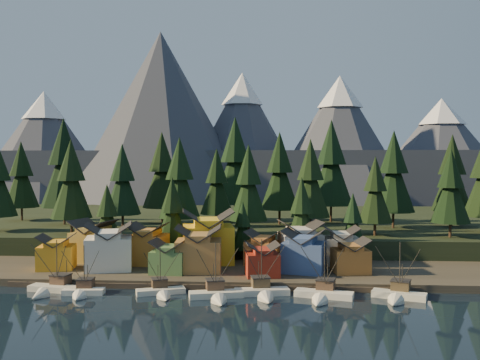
# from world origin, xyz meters

# --- Properties ---
(ground) EXTENTS (500.00, 500.00, 0.00)m
(ground) POSITION_xyz_m (0.00, 0.00, 0.00)
(ground) COLOR black
(ground) RESTS_ON ground
(shore_strip) EXTENTS (400.00, 50.00, 1.50)m
(shore_strip) POSITION_xyz_m (0.00, 40.00, 0.75)
(shore_strip) COLOR #322E24
(shore_strip) RESTS_ON ground
(hillside) EXTENTS (420.00, 100.00, 6.00)m
(hillside) POSITION_xyz_m (0.00, 90.00, 3.00)
(hillside) COLOR black
(hillside) RESTS_ON ground
(dock) EXTENTS (80.00, 4.00, 1.00)m
(dock) POSITION_xyz_m (0.00, 16.50, 0.50)
(dock) COLOR #40362E
(dock) RESTS_ON ground
(mountain_ridge) EXTENTS (560.00, 190.00, 90.00)m
(mountain_ridge) POSITION_xyz_m (-4.20, 213.59, 26.06)
(mountain_ridge) COLOR #4F5366
(mountain_ridge) RESTS_ON ground
(boat_0) EXTENTS (10.86, 11.53, 10.96)m
(boat_0) POSITION_xyz_m (-29.28, 10.45, 1.97)
(boat_0) COLOR beige
(boat_0) RESTS_ON ground
(boat_1) EXTENTS (7.97, 8.55, 10.10)m
(boat_1) POSITION_xyz_m (-22.82, 9.03, 2.03)
(boat_1) COLOR white
(boat_1) RESTS_ON ground
(boat_2) EXTENTS (9.61, 9.93, 9.82)m
(boat_2) POSITION_xyz_m (-8.22, 10.14, 1.78)
(boat_2) COLOR silver
(boat_2) RESTS_ON ground
(boat_3) EXTENTS (10.47, 10.99, 11.11)m
(boat_3) POSITION_xyz_m (2.32, 8.14, 2.05)
(boat_3) COLOR silver
(boat_3) RESTS_ON ground
(boat_4) EXTENTS (10.70, 11.31, 11.44)m
(boat_4) POSITION_xyz_m (10.59, 10.48, 2.12)
(boat_4) COLOR silver
(boat_4) RESTS_ON ground
(boat_5) EXTENTS (11.24, 11.79, 11.31)m
(boat_5) POSITION_xyz_m (21.36, 9.34, 2.03)
(boat_5) COLOR white
(boat_5) RESTS_ON ground
(boat_6) EXTENTS (10.20, 10.67, 11.29)m
(boat_6) POSITION_xyz_m (34.85, 9.86, 2.14)
(boat_6) COLOR silver
(boat_6) RESTS_ON ground
(house_front_0) EXTENTS (8.56, 8.23, 7.40)m
(house_front_0) POSITION_xyz_m (-34.50, 25.22, 5.39)
(house_front_0) COLOR orange
(house_front_0) RESTS_ON shore_strip
(house_front_1) EXTENTS (11.64, 11.37, 9.98)m
(house_front_1) POSITION_xyz_m (-23.03, 25.46, 6.74)
(house_front_1) COLOR silver
(house_front_1) RESTS_ON shore_strip
(house_front_2) EXTENTS (7.34, 7.40, 6.90)m
(house_front_2) POSITION_xyz_m (-9.44, 22.92, 5.13)
(house_front_2) COLOR #49733E
(house_front_2) RESTS_ON shore_strip
(house_front_3) EXTENTS (10.12, 9.72, 9.61)m
(house_front_3) POSITION_xyz_m (-3.43, 24.91, 6.55)
(house_front_3) COLOR #A27339
(house_front_3) RESTS_ON shore_strip
(house_front_4) EXTENTS (7.60, 8.04, 6.74)m
(house_front_4) POSITION_xyz_m (10.15, 21.29, 5.04)
(house_front_4) COLOR maroon
(house_front_4) RESTS_ON shore_strip
(house_front_5) EXTENTS (10.09, 9.51, 8.95)m
(house_front_5) POSITION_xyz_m (18.76, 25.49, 6.20)
(house_front_5) COLOR #3D5791
(house_front_5) RESTS_ON shore_strip
(house_front_6) EXTENTS (8.01, 7.67, 7.22)m
(house_front_6) POSITION_xyz_m (28.52, 25.48, 5.29)
(house_front_6) COLOR #AA672B
(house_front_6) RESTS_ON shore_strip
(house_back_0) EXTENTS (10.64, 10.38, 9.66)m
(house_back_0) POSITION_xyz_m (-29.40, 34.31, 6.57)
(house_back_0) COLOR olive
(house_back_0) RESTS_ON shore_strip
(house_back_1) EXTENTS (8.73, 8.82, 9.20)m
(house_back_1) POSITION_xyz_m (-16.10, 32.19, 6.33)
(house_back_1) COLOR #B8772F
(house_back_1) RESTS_ON shore_strip
(house_back_2) EXTENTS (13.06, 12.31, 12.10)m
(house_back_2) POSITION_xyz_m (-2.66, 34.56, 7.86)
(house_back_2) COLOR yellow
(house_back_2) RESTS_ON shore_strip
(house_back_3) EXTENTS (8.93, 8.32, 7.67)m
(house_back_3) POSITION_xyz_m (10.09, 33.23, 5.53)
(house_back_3) COLOR #B66A2E
(house_back_3) RESTS_ON shore_strip
(house_back_4) EXTENTS (10.59, 10.30, 9.84)m
(house_back_4) POSITION_xyz_m (18.42, 33.92, 6.67)
(house_back_4) COLOR beige
(house_back_4) RESTS_ON shore_strip
(house_back_5) EXTENTS (7.89, 7.99, 8.61)m
(house_back_5) POSITION_xyz_m (27.57, 34.11, 6.02)
(house_back_5) COLOR beige
(house_back_5) RESTS_ON shore_strip
(tree_hill_1) EXTENTS (13.59, 13.59, 31.66)m
(tree_hill_1) POSITION_xyz_m (-50.00, 68.00, 23.31)
(tree_hill_1) COLOR #332319
(tree_hill_1) RESTS_ON hillside
(tree_hill_2) EXTENTS (10.57, 10.57, 24.63)m
(tree_hill_2) POSITION_xyz_m (-40.00, 48.00, 19.46)
(tree_hill_2) COLOR #332319
(tree_hill_2) RESTS_ON hillside
(tree_hill_3) EXTENTS (10.22, 10.22, 23.81)m
(tree_hill_3) POSITION_xyz_m (-30.00, 60.00, 19.02)
(tree_hill_3) COLOR #332319
(tree_hill_3) RESTS_ON hillside
(tree_hill_4) EXTENTS (12.00, 12.00, 27.95)m
(tree_hill_4) POSITION_xyz_m (-22.00, 75.00, 21.28)
(tree_hill_4) COLOR #332319
(tree_hill_4) RESTS_ON hillside
(tree_hill_5) EXTENTS (10.80, 10.80, 25.16)m
(tree_hill_5) POSITION_xyz_m (-12.00, 50.00, 19.75)
(tree_hill_5) COLOR #332319
(tree_hill_5) RESTS_ON hillside
(tree_hill_6) EXTENTS (9.69, 9.69, 22.57)m
(tree_hill_6) POSITION_xyz_m (-4.00, 65.00, 18.34)
(tree_hill_6) COLOR #332319
(tree_hill_6) RESTS_ON hillside
(tree_hill_7) EXTENTS (9.96, 9.96, 23.20)m
(tree_hill_7) POSITION_xyz_m (6.00, 48.00, 18.68)
(tree_hill_7) COLOR #332319
(tree_hill_7) RESTS_ON hillside
(tree_hill_8) EXTENTS (11.87, 11.87, 27.66)m
(tree_hill_8) POSITION_xyz_m (14.00, 72.00, 21.12)
(tree_hill_8) COLOR #332319
(tree_hill_8) RESTS_ON hillside
(tree_hill_9) EXTENTS (10.64, 10.64, 24.80)m
(tree_hill_9) POSITION_xyz_m (22.00, 55.00, 19.55)
(tree_hill_9) COLOR #332319
(tree_hill_9) RESTS_ON hillside
(tree_hill_10) EXTENTS (13.66, 13.66, 31.81)m
(tree_hill_10) POSITION_xyz_m (30.00, 80.00, 23.39)
(tree_hill_10) COLOR #332319
(tree_hill_10) RESTS_ON hillside
(tree_hill_11) EXTENTS (8.67, 8.67, 20.21)m
(tree_hill_11) POSITION_xyz_m (38.00, 50.00, 17.04)
(tree_hill_11) COLOR #332319
(tree_hill_11) RESTS_ON hillside
(tree_hill_12) EXTENTS (11.85, 11.85, 27.60)m
(tree_hill_12) POSITION_xyz_m (46.00, 66.00, 21.09)
(tree_hill_12) COLOR #332319
(tree_hill_12) RESTS_ON hillside
(tree_hill_13) EXTENTS (9.43, 9.43, 21.97)m
(tree_hill_13) POSITION_xyz_m (56.00, 48.00, 18.01)
(tree_hill_13) COLOR #332319
(tree_hill_13) RESTS_ON hillside
(tree_hill_14) EXTENTS (11.48, 11.48, 26.75)m
(tree_hill_14) POSITION_xyz_m (64.00, 72.00, 20.62)
(tree_hill_14) COLOR #332319
(tree_hill_14) RESTS_ON hillside
(tree_hill_15) EXTENTS (14.17, 14.17, 33.00)m
(tree_hill_15) POSITION_xyz_m (0.00, 82.00, 24.05)
(tree_hill_15) COLOR #332319
(tree_hill_15) RESTS_ON hillside
(tree_hill_16) EXTENTS (10.84, 10.84, 25.26)m
(tree_hill_16) POSITION_xyz_m (-68.00, 78.00, 19.81)
(tree_hill_16) COLOR #332319
(tree_hill_16) RESTS_ON hillside
(tree_shore_0) EXTENTS (7.66, 7.66, 17.84)m
(tree_shore_0) POSITION_xyz_m (-28.00, 40.00, 11.24)
(tree_shore_0) COLOR #332319
(tree_shore_0) RESTS_ON shore_strip
(tree_shore_1) EXTENTS (8.43, 8.43, 19.64)m
(tree_shore_1) POSITION_xyz_m (-12.00, 40.00, 12.23)
(tree_shore_1) COLOR #332319
(tree_shore_1) RESTS_ON shore_strip
(tree_shore_2) EXTENTS (5.93, 5.93, 13.82)m
(tree_shore_2) POSITION_xyz_m (5.00, 40.00, 9.04)
(tree_shore_2) COLOR #332319
(tree_shore_2) RESTS_ON shore_strip
(tree_shore_3) EXTENTS (8.44, 8.44, 19.67)m
(tree_shore_3) POSITION_xyz_m (19.00, 40.00, 12.25)
(tree_shore_3) COLOR #332319
(tree_shore_3) RESTS_ON shore_strip
(tree_shore_4) EXTENTS (6.85, 6.85, 15.95)m
(tree_shore_4) POSITION_xyz_m (31.00, 40.00, 10.21)
(tree_shore_4) COLOR #332319
(tree_shore_4) RESTS_ON shore_strip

